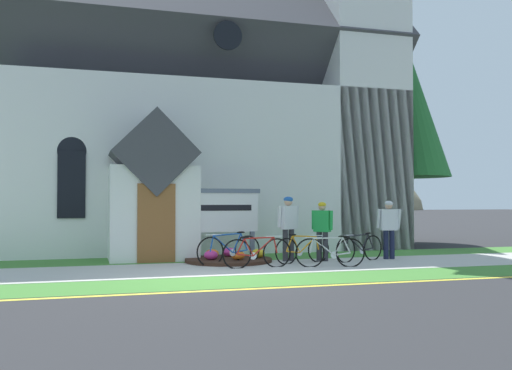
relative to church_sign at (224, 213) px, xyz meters
name	(u,v)px	position (x,y,z in m)	size (l,w,h in m)	color
ground	(185,260)	(-1.03, 0.36, -1.31)	(140.00, 140.00, 0.00)	#2B2B2D
sidewalk_slab	(259,267)	(0.45, -1.88, -1.30)	(32.00, 2.78, 0.01)	#B7B5AD
grass_verge	(290,279)	(0.45, -4.14, -1.30)	(32.00, 1.75, 0.01)	#427F33
church_lawn	(235,258)	(0.45, 0.48, -1.30)	(24.00, 1.94, 0.01)	#427F33
curb_paint_stripe	(308,286)	(0.45, -5.16, -1.31)	(28.00, 0.16, 0.01)	yellow
church_building	(215,112)	(0.89, 5.20, 3.63)	(13.43, 9.90, 14.05)	white
church_sign	(224,213)	(0.00, 0.00, 0.00)	(2.11, 0.24, 1.98)	slate
flower_bed	(229,259)	(0.01, -0.56, -1.22)	(2.33, 2.33, 0.34)	#382319
bicycle_blue	(257,252)	(0.35, -2.04, -0.93)	(1.77, 0.09, 0.80)	black
bicycle_green	(303,249)	(1.81, -1.36, -0.94)	(1.69, 0.48, 0.80)	black
bicycle_black	(360,248)	(3.46, -1.38, -0.94)	(1.67, 0.63, 0.79)	black
bicycle_orange	(330,252)	(2.16, -2.38, -0.93)	(1.71, 0.42, 0.80)	black
bicycle_red	(229,250)	(-0.13, -1.19, -0.92)	(1.78, 0.48, 0.87)	black
cyclist_in_white_jersey	(322,227)	(2.50, -1.05, -0.38)	(0.46, 0.54, 1.61)	#2D2D33
cyclist_in_red_jersey	(288,223)	(1.61, -0.82, -0.27)	(0.65, 0.39, 1.76)	#2D2D33
cyclist_in_green_jersey	(389,225)	(4.50, -1.13, -0.35)	(0.62, 0.38, 1.64)	#191E38
roadside_conifer	(399,99)	(7.97, 4.14, 4.28)	(3.86, 3.86, 8.66)	#4C3823
distant_hill	(148,211)	(5.52, 76.60, -1.31)	(97.10, 41.56, 25.43)	#847A5B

